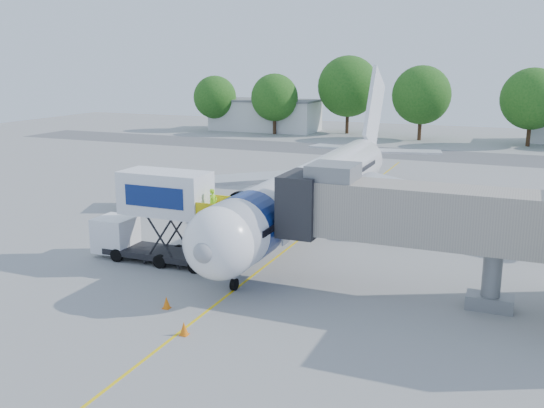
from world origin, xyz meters
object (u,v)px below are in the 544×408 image
at_px(aircraft, 317,186).
at_px(jet_bridge, 400,213).
at_px(catering_hiloader, 157,217).
at_px(ground_tug, 130,326).

xyz_separation_m(aircraft, jet_bridge, (7.99, -11.12, 1.39)).
bearing_deg(aircraft, catering_hiloader, -119.42).
distance_m(jet_bridge, ground_tug, 13.93).
distance_m(aircraft, jet_bridge, 13.77).
xyz_separation_m(jet_bridge, ground_tug, (-9.37, -9.67, -3.56)).
bearing_deg(jet_bridge, ground_tug, -134.12).
bearing_deg(ground_tug, jet_bridge, 68.54).
relative_size(jet_bridge, ground_tug, 3.33).
bearing_deg(jet_bridge, aircraft, 125.70).
distance_m(catering_hiloader, ground_tug, 11.01).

